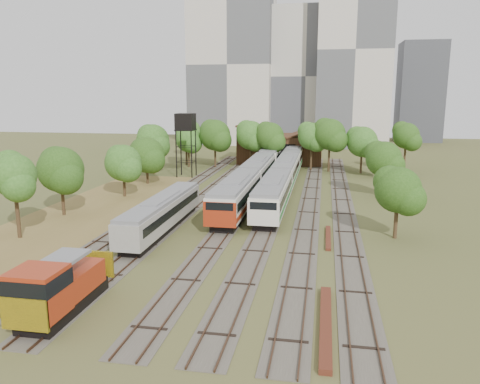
% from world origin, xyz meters
% --- Properties ---
extents(ground, '(240.00, 240.00, 0.00)m').
position_xyz_m(ground, '(0.00, 0.00, 0.00)').
color(ground, '#475123').
rests_on(ground, ground).
extents(dry_grass_patch, '(14.00, 60.00, 0.04)m').
position_xyz_m(dry_grass_patch, '(-18.00, 8.00, 0.02)').
color(dry_grass_patch, brown).
rests_on(dry_grass_patch, ground).
extents(tracks, '(24.60, 80.00, 0.19)m').
position_xyz_m(tracks, '(-0.67, 25.00, 0.04)').
color(tracks, '#4C473D').
rests_on(tracks, ground).
extents(railcar_red_set, '(3.21, 34.58, 3.97)m').
position_xyz_m(railcar_red_set, '(-2.00, 24.28, 2.10)').
color(railcar_red_set, black).
rests_on(railcar_red_set, ground).
extents(railcar_green_set, '(3.12, 52.07, 3.86)m').
position_xyz_m(railcar_green_set, '(2.00, 34.33, 2.04)').
color(railcar_green_set, black).
rests_on(railcar_green_set, ground).
extents(railcar_rear, '(3.18, 16.08, 3.93)m').
position_xyz_m(railcar_rear, '(-2.00, 51.53, 2.08)').
color(railcar_rear, black).
rests_on(railcar_rear, ground).
extents(shunter_locomotive, '(2.82, 8.10, 3.69)m').
position_xyz_m(shunter_locomotive, '(-8.00, -10.91, 1.78)').
color(shunter_locomotive, black).
rests_on(shunter_locomotive, ground).
extents(old_grey_coach, '(2.68, 18.00, 3.31)m').
position_xyz_m(old_grey_coach, '(-8.00, 7.92, 1.80)').
color(old_grey_coach, black).
rests_on(old_grey_coach, ground).
extents(water_tower, '(2.98, 2.98, 10.33)m').
position_xyz_m(water_tower, '(-14.78, 38.80, 8.70)').
color(water_tower, black).
rests_on(water_tower, ground).
extents(rail_pile_near, '(0.67, 10.02, 0.33)m').
position_xyz_m(rail_pile_near, '(8.00, -9.21, 0.17)').
color(rail_pile_near, '#5E2A1A').
rests_on(rail_pile_near, ground).
extents(rail_pile_far, '(0.46, 7.33, 0.24)m').
position_xyz_m(rail_pile_far, '(8.20, 8.08, 0.12)').
color(rail_pile_far, '#5E2A1A').
rests_on(rail_pile_far, ground).
extents(maintenance_shed, '(16.45, 11.55, 7.58)m').
position_xyz_m(maintenance_shed, '(-1.00, 57.98, 2.91)').
color(maintenance_shed, '#3B2415').
rests_on(maintenance_shed, ground).
extents(tree_band_left, '(7.89, 76.90, 8.43)m').
position_xyz_m(tree_band_left, '(-20.06, 25.78, 5.07)').
color(tree_band_left, '#382616').
rests_on(tree_band_left, ground).
extents(tree_band_far, '(43.41, 7.73, 9.25)m').
position_xyz_m(tree_band_far, '(0.62, 48.56, 5.96)').
color(tree_band_far, '#382616').
rests_on(tree_band_far, ground).
extents(tree_band_right, '(5.50, 37.87, 7.34)m').
position_xyz_m(tree_band_right, '(15.08, 24.97, 4.63)').
color(tree_band_right, '#382616').
rests_on(tree_band_right, ground).
extents(tower_left, '(22.00, 16.00, 42.00)m').
position_xyz_m(tower_left, '(-18.00, 95.00, 21.00)').
color(tower_left, beige).
rests_on(tower_left, ground).
extents(tower_centre, '(20.00, 18.00, 36.00)m').
position_xyz_m(tower_centre, '(2.00, 100.00, 18.00)').
color(tower_centre, beige).
rests_on(tower_centre, ground).
extents(tower_right, '(18.00, 16.00, 48.00)m').
position_xyz_m(tower_right, '(14.00, 92.00, 24.00)').
color(tower_right, beige).
rests_on(tower_right, ground).
extents(tower_far_right, '(12.00, 12.00, 28.00)m').
position_xyz_m(tower_far_right, '(34.00, 110.00, 14.00)').
color(tower_far_right, '#43444B').
rests_on(tower_far_right, ground).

